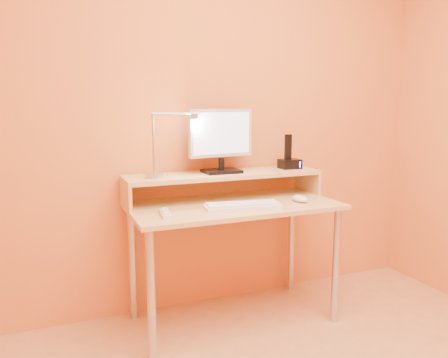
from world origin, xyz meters
name	(u,v)px	position (x,y,z in m)	size (l,w,h in m)	color
wall_back	(213,110)	(0.00, 1.50, 1.25)	(3.00, 0.04, 2.50)	orange
desk_leg_fl	(151,297)	(-0.55, 0.93, 0.35)	(0.04, 0.04, 0.69)	#BABAC1
desk_leg_fr	(336,266)	(0.55, 0.93, 0.35)	(0.04, 0.04, 0.69)	#BABAC1
desk_leg_bl	(132,263)	(-0.55, 1.43, 0.35)	(0.04, 0.04, 0.69)	#BABAC1
desk_leg_br	(292,242)	(0.55, 1.43, 0.35)	(0.04, 0.04, 0.69)	#BABAC1
desk_lower	(234,206)	(0.00, 1.18, 0.71)	(1.20, 0.60, 0.03)	#DFAF66
shelf_riser_left	(126,195)	(-0.59, 1.33, 0.79)	(0.02, 0.30, 0.14)	#DFAF66
shelf_riser_right	(307,181)	(0.59, 1.33, 0.79)	(0.02, 0.30, 0.14)	#DFAF66
desk_shelf	(224,175)	(0.00, 1.33, 0.87)	(1.20, 0.30, 0.03)	#DFAF66
monitor_foot	(222,171)	(-0.01, 1.33, 0.89)	(0.22, 0.16, 0.02)	black
monitor_neck	(222,164)	(-0.01, 1.33, 0.93)	(0.04, 0.04, 0.07)	black
monitor_panel	(221,133)	(-0.01, 1.34, 1.12)	(0.41, 0.04, 0.28)	silver
monitor_back	(219,133)	(-0.01, 1.36, 1.12)	(0.37, 0.01, 0.24)	black
monitor_screen	(222,133)	(-0.01, 1.32, 1.12)	(0.38, 0.00, 0.25)	silver
lamp_base	(154,175)	(-0.43, 1.30, 0.89)	(0.10, 0.10, 0.03)	#BABAC1
lamp_post	(153,144)	(-0.43, 1.30, 1.07)	(0.01, 0.01, 0.33)	#BABAC1
lamp_arm	(174,114)	(-0.31, 1.30, 1.24)	(0.01, 0.01, 0.24)	#BABAC1
lamp_head	(194,116)	(-0.19, 1.30, 1.22)	(0.04, 0.04, 0.03)	#BABAC1
lamp_bulb	(194,119)	(-0.19, 1.30, 1.20)	(0.03, 0.03, 0.00)	#FFEAC6
phone_dock	(290,164)	(0.46, 1.33, 0.91)	(0.13, 0.10, 0.06)	black
phone_handset	(288,147)	(0.44, 1.33, 1.02)	(0.04, 0.03, 0.16)	black
phone_led	(300,164)	(0.50, 1.28, 0.91)	(0.01, 0.00, 0.04)	#2840F7
keyboard	(243,207)	(0.00, 1.04, 0.73)	(0.42, 0.13, 0.02)	white
mouse	(300,199)	(0.38, 1.07, 0.74)	(0.07, 0.12, 0.04)	white
remote_control	(165,213)	(-0.44, 1.06, 0.73)	(0.04, 0.16, 0.02)	white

